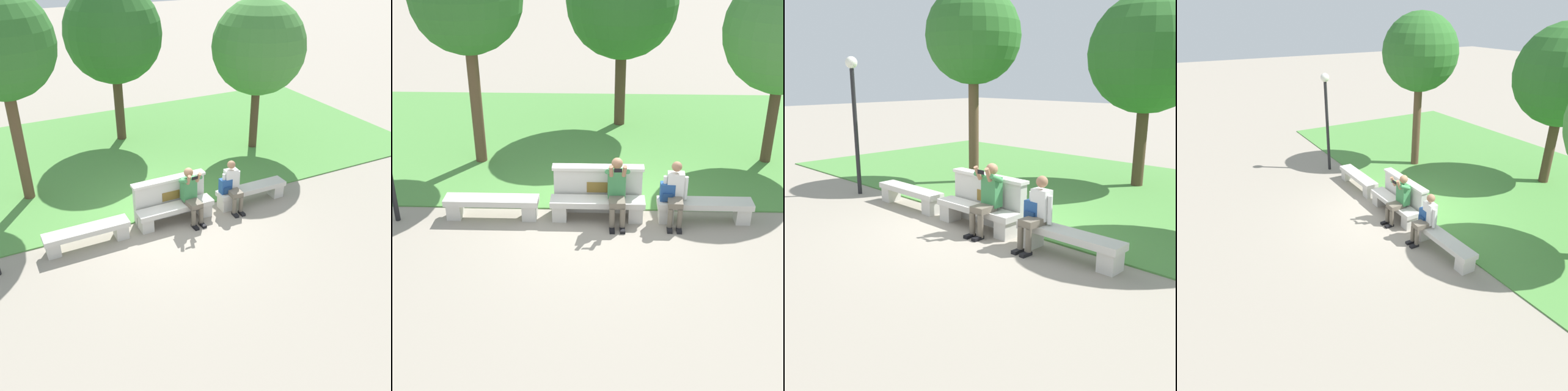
% 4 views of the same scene
% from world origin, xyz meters
% --- Properties ---
extents(ground_plane, '(80.00, 80.00, 0.00)m').
position_xyz_m(ground_plane, '(0.00, 0.00, 0.00)').
color(ground_plane, gray).
extents(grass_strip, '(18.08, 8.00, 0.03)m').
position_xyz_m(grass_strip, '(0.00, 4.38, 0.01)').
color(grass_strip, '#518E42').
rests_on(grass_strip, ground).
extents(bench_main, '(1.87, 0.40, 0.45)m').
position_xyz_m(bench_main, '(-2.11, 0.00, 0.30)').
color(bench_main, beige).
rests_on(bench_main, ground).
extents(bench_near, '(1.87, 0.40, 0.45)m').
position_xyz_m(bench_near, '(0.00, 0.00, 0.30)').
color(bench_near, beige).
rests_on(bench_near, ground).
extents(bench_mid, '(1.87, 0.40, 0.45)m').
position_xyz_m(bench_mid, '(2.11, 0.00, 0.30)').
color(bench_mid, beige).
rests_on(bench_mid, ground).
extents(backrest_wall_with_plaque, '(1.82, 0.24, 1.01)m').
position_xyz_m(backrest_wall_with_plaque, '(0.00, 0.34, 0.52)').
color(backrest_wall_with_plaque, beige).
rests_on(backrest_wall_with_plaque, ground).
extents(person_photographer, '(0.48, 0.73, 1.32)m').
position_xyz_m(person_photographer, '(0.37, -0.08, 0.74)').
color(person_photographer, black).
rests_on(person_photographer, ground).
extents(person_distant, '(0.48, 0.68, 1.26)m').
position_xyz_m(person_distant, '(1.50, -0.07, 0.67)').
color(person_distant, black).
rests_on(person_distant, ground).
extents(backpack, '(0.28, 0.24, 0.43)m').
position_xyz_m(backpack, '(1.36, 0.02, 0.63)').
color(backpack, '#234C8C').
rests_on(backpack, bench_mid).
extents(tree_behind_wall, '(2.48, 2.48, 5.11)m').
position_xyz_m(tree_behind_wall, '(-2.90, 2.76, 3.84)').
color(tree_behind_wall, brown).
rests_on(tree_behind_wall, ground).
extents(tree_left_background, '(2.97, 2.97, 4.88)m').
position_xyz_m(tree_left_background, '(0.53, 5.49, 3.38)').
color(tree_left_background, '#4C3826').
rests_on(tree_left_background, ground).
extents(lamp_post, '(0.28, 0.28, 3.30)m').
position_xyz_m(lamp_post, '(-3.98, -0.17, 2.20)').
color(lamp_post, black).
rests_on(lamp_post, ground).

